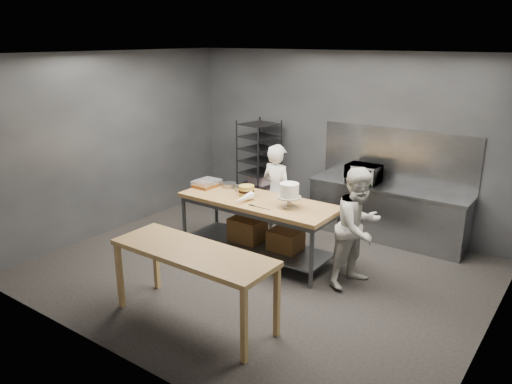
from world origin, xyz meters
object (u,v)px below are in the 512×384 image
layer_cake (246,191)px  near_counter (193,257)px  speed_rack (259,168)px  chef_right (358,227)px  frosted_cake_stand (289,192)px  work_table (260,222)px  chef_behind (277,193)px  microwave (363,174)px

layer_cake → near_counter: bearing=-70.7°
near_counter → speed_rack: bearing=114.5°
chef_right → frosted_cake_stand: chef_right is taller
work_table → near_counter: size_ratio=1.20×
chef_right → work_table: bearing=107.7°
chef_behind → chef_right: size_ratio=0.99×
work_table → near_counter: (0.41, -1.90, 0.24)m
work_table → microwave: (0.82, 1.80, 0.48)m
near_counter → frosted_cake_stand: (0.12, 1.85, 0.33)m
near_counter → layer_cake: 2.05m
microwave → layer_cake: size_ratio=2.33×
near_counter → speed_rack: size_ratio=1.14×
chef_behind → microwave: bearing=-122.3°
chef_right → layer_cake: bearing=106.5°
near_counter → microwave: microwave is taller
speed_rack → frosted_cake_stand: size_ratio=5.02×
microwave → near_counter: bearing=-96.4°
speed_rack → layer_cake: 1.95m
work_table → layer_cake: (-0.27, 0.03, 0.43)m
microwave → frosted_cake_stand: 1.87m
work_table → layer_cake: layer_cake is taller
work_table → layer_cake: 0.51m
speed_rack → microwave: speed_rack is taller
work_table → speed_rack: (-1.24, 1.72, 0.28)m
chef_behind → chef_right: bearing=169.2°
frosted_cake_stand → chef_behind: bearing=132.7°
chef_behind → frosted_cake_stand: (0.70, -0.76, 0.34)m
speed_rack → chef_behind: bearing=-43.3°
speed_rack → work_table: bearing=-54.2°
near_counter → layer_cake: (-0.67, 1.92, 0.19)m
chef_right → near_counter: bearing=165.3°
work_table → chef_behind: (-0.17, 0.71, 0.23)m
speed_rack → frosted_cake_stand: 2.52m
chef_behind → chef_right: 1.83m
near_counter → layer_cake: layer_cake is taller
microwave → work_table: bearing=-114.5°
frosted_cake_stand → layer_cake: (-0.80, 0.07, -0.14)m
chef_right → chef_behind: bearing=84.7°
speed_rack → layer_cake: size_ratio=7.51×
speed_rack → chef_behind: 1.47m
chef_behind → frosted_cake_stand: 1.09m
near_counter → layer_cake: size_ratio=8.58×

